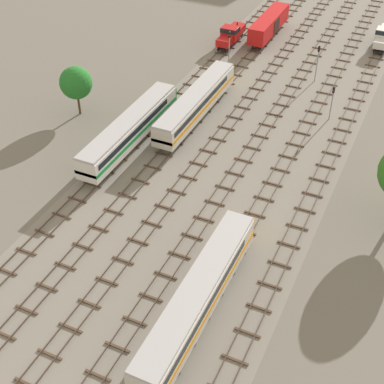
{
  "coord_description": "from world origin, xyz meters",
  "views": [
    {
      "loc": [
        20.0,
        -12.57,
        39.37
      ],
      "look_at": [
        0.0,
        30.53,
        1.5
      ],
      "focal_mm": 51.93,
      "sensor_mm": 36.0,
      "label": 1
    }
  ],
  "objects_px": {
    "freight_boxcar_left_far": "(269,24)",
    "signal_post_near": "(332,99)",
    "diesel_railcar_centre_right_nearest": "(198,296)",
    "shunter_loco_right_farther": "(384,36)",
    "diesel_railcar_left_mid": "(196,102)",
    "signal_post_mid": "(318,59)",
    "shunter_loco_far_left_midfar": "(231,34)",
    "diesel_railcar_far_left_near": "(130,128)",
    "signal_post_nearest": "(229,43)"
  },
  "relations": [
    {
      "from": "diesel_railcar_left_mid",
      "to": "signal_post_near",
      "type": "relative_size",
      "value": 4.09
    },
    {
      "from": "freight_boxcar_left_far",
      "to": "signal_post_near",
      "type": "relative_size",
      "value": 2.79
    },
    {
      "from": "diesel_railcar_left_mid",
      "to": "shunter_loco_far_left_midfar",
      "type": "distance_m",
      "value": 24.96
    },
    {
      "from": "diesel_railcar_far_left_near",
      "to": "signal_post_near",
      "type": "distance_m",
      "value": 27.19
    },
    {
      "from": "diesel_railcar_left_mid",
      "to": "shunter_loco_right_farther",
      "type": "xyz_separation_m",
      "value": [
        18.87,
        34.59,
        -0.59
      ]
    },
    {
      "from": "signal_post_near",
      "to": "diesel_railcar_centre_right_nearest",
      "type": "bearing_deg",
      "value": -93.55
    },
    {
      "from": "diesel_railcar_far_left_near",
      "to": "signal_post_mid",
      "type": "xyz_separation_m",
      "value": [
        16.51,
        27.05,
        1.04
      ]
    },
    {
      "from": "diesel_railcar_left_mid",
      "to": "signal_post_mid",
      "type": "xyz_separation_m",
      "value": [
        11.8,
        17.58,
        1.04
      ]
    },
    {
      "from": "diesel_railcar_far_left_near",
      "to": "signal_post_nearest",
      "type": "xyz_separation_m",
      "value": [
        2.36,
        27.24,
        0.8
      ]
    },
    {
      "from": "diesel_railcar_left_mid",
      "to": "signal_post_mid",
      "type": "relative_size",
      "value": 3.56
    },
    {
      "from": "shunter_loco_right_farther",
      "to": "freight_boxcar_left_far",
      "type": "bearing_deg",
      "value": -167.3
    },
    {
      "from": "freight_boxcar_left_far",
      "to": "signal_post_near",
      "type": "distance_m",
      "value": 28.19
    },
    {
      "from": "shunter_loco_far_left_midfar",
      "to": "signal_post_near",
      "type": "relative_size",
      "value": 1.69
    },
    {
      "from": "shunter_loco_far_left_midfar",
      "to": "shunter_loco_right_farther",
      "type": "distance_m",
      "value": 25.66
    },
    {
      "from": "diesel_railcar_centre_right_nearest",
      "to": "signal_post_nearest",
      "type": "height_order",
      "value": "signal_post_nearest"
    },
    {
      "from": "diesel_railcar_left_mid",
      "to": "shunter_loco_right_farther",
      "type": "height_order",
      "value": "diesel_railcar_left_mid"
    },
    {
      "from": "freight_boxcar_left_far",
      "to": "signal_post_near",
      "type": "bearing_deg",
      "value": -54.13
    },
    {
      "from": "diesel_railcar_centre_right_nearest",
      "to": "freight_boxcar_left_far",
      "type": "bearing_deg",
      "value": 103.09
    },
    {
      "from": "diesel_railcar_left_mid",
      "to": "signal_post_mid",
      "type": "bearing_deg",
      "value": 56.14
    },
    {
      "from": "freight_boxcar_left_far",
      "to": "shunter_loco_right_farther",
      "type": "distance_m",
      "value": 19.35
    },
    {
      "from": "diesel_railcar_far_left_near",
      "to": "signal_post_near",
      "type": "relative_size",
      "value": 4.09
    },
    {
      "from": "shunter_loco_far_left_midfar",
      "to": "shunter_loco_right_farther",
      "type": "xyz_separation_m",
      "value": [
        23.59,
        10.09,
        0.0
      ]
    },
    {
      "from": "shunter_loco_far_left_midfar",
      "to": "signal_post_near",
      "type": "height_order",
      "value": "signal_post_near"
    },
    {
      "from": "diesel_railcar_centre_right_nearest",
      "to": "signal_post_mid",
      "type": "relative_size",
      "value": 3.56
    },
    {
      "from": "diesel_railcar_centre_right_nearest",
      "to": "shunter_loco_far_left_midfar",
      "type": "distance_m",
      "value": 58.16
    },
    {
      "from": "shunter_loco_right_farther",
      "to": "diesel_railcar_far_left_near",
      "type": "bearing_deg",
      "value": -118.17
    },
    {
      "from": "diesel_railcar_centre_right_nearest",
      "to": "shunter_loco_right_farther",
      "type": "xyz_separation_m",
      "value": [
        4.72,
        65.1,
        -0.59
      ]
    },
    {
      "from": "diesel_railcar_centre_right_nearest",
      "to": "signal_post_nearest",
      "type": "distance_m",
      "value": 51.04
    },
    {
      "from": "diesel_railcar_far_left_near",
      "to": "shunter_loco_right_farther",
      "type": "bearing_deg",
      "value": 61.83
    },
    {
      "from": "diesel_railcar_left_mid",
      "to": "shunter_loco_right_farther",
      "type": "distance_m",
      "value": 39.41
    },
    {
      "from": "diesel_railcar_left_mid",
      "to": "signal_post_nearest",
      "type": "distance_m",
      "value": 17.95
    },
    {
      "from": "freight_boxcar_left_far",
      "to": "shunter_loco_right_farther",
      "type": "height_order",
      "value": "freight_boxcar_left_far"
    },
    {
      "from": "diesel_railcar_left_mid",
      "to": "shunter_loco_far_left_midfar",
      "type": "relative_size",
      "value": 2.42
    },
    {
      "from": "diesel_railcar_far_left_near",
      "to": "freight_boxcar_left_far",
      "type": "height_order",
      "value": "diesel_railcar_far_left_near"
    },
    {
      "from": "diesel_railcar_left_mid",
      "to": "signal_post_nearest",
      "type": "bearing_deg",
      "value": 97.56
    },
    {
      "from": "freight_boxcar_left_far",
      "to": "signal_post_mid",
      "type": "height_order",
      "value": "signal_post_mid"
    },
    {
      "from": "diesel_railcar_far_left_near",
      "to": "shunter_loco_far_left_midfar",
      "type": "height_order",
      "value": "diesel_railcar_far_left_near"
    },
    {
      "from": "shunter_loco_far_left_midfar",
      "to": "shunter_loco_right_farther",
      "type": "height_order",
      "value": "same"
    },
    {
      "from": "diesel_railcar_far_left_near",
      "to": "shunter_loco_far_left_midfar",
      "type": "distance_m",
      "value": 33.97
    },
    {
      "from": "signal_post_nearest",
      "to": "diesel_railcar_far_left_near",
      "type": "bearing_deg",
      "value": -94.95
    },
    {
      "from": "signal_post_mid",
      "to": "diesel_railcar_centre_right_nearest",
      "type": "bearing_deg",
      "value": -87.19
    },
    {
      "from": "shunter_loco_right_farther",
      "to": "diesel_railcar_left_mid",
      "type": "bearing_deg",
      "value": -118.62
    },
    {
      "from": "signal_post_nearest",
      "to": "signal_post_near",
      "type": "distance_m",
      "value": 21.49
    },
    {
      "from": "diesel_railcar_left_mid",
      "to": "signal_post_nearest",
      "type": "height_order",
      "value": "signal_post_nearest"
    },
    {
      "from": "diesel_railcar_centre_right_nearest",
      "to": "signal_post_near",
      "type": "relative_size",
      "value": 4.09
    },
    {
      "from": "signal_post_nearest",
      "to": "diesel_railcar_centre_right_nearest",
      "type": "bearing_deg",
      "value": -71.12
    },
    {
      "from": "diesel_railcar_left_mid",
      "to": "signal_post_nearest",
      "type": "relative_size",
      "value": 3.84
    },
    {
      "from": "diesel_railcar_centre_right_nearest",
      "to": "freight_boxcar_left_far",
      "type": "relative_size",
      "value": 1.46
    },
    {
      "from": "shunter_loco_right_farther",
      "to": "signal_post_mid",
      "type": "bearing_deg",
      "value": -112.59
    },
    {
      "from": "shunter_loco_far_left_midfar",
      "to": "signal_post_nearest",
      "type": "xyz_separation_m",
      "value": [
        2.36,
        -6.72,
        1.39
      ]
    }
  ]
}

